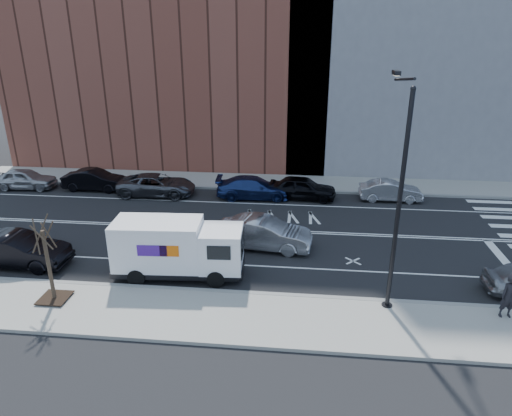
% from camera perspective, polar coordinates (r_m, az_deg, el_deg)
% --- Properties ---
extents(ground, '(120.00, 120.00, 0.00)m').
position_cam_1_polar(ground, '(26.61, -1.59, -2.71)').
color(ground, black).
rests_on(ground, ground).
extents(sidewalk_near, '(44.00, 3.60, 0.15)m').
position_cam_1_polar(sidewalk_near, '(18.97, -5.14, -13.31)').
color(sidewalk_near, gray).
rests_on(sidewalk_near, ground).
extents(sidewalk_far, '(44.00, 3.60, 0.15)m').
position_cam_1_polar(sidewalk_far, '(34.75, 0.30, 3.29)').
color(sidewalk_far, gray).
rests_on(sidewalk_far, ground).
extents(curb_near, '(44.00, 0.25, 0.17)m').
position_cam_1_polar(curb_near, '(20.44, -4.18, -10.45)').
color(curb_near, gray).
rests_on(curb_near, ground).
extents(curb_far, '(44.00, 0.25, 0.17)m').
position_cam_1_polar(curb_far, '(33.05, -0.01, 2.35)').
color(curb_far, gray).
rests_on(curb_far, ground).
extents(road_markings, '(40.00, 8.60, 0.01)m').
position_cam_1_polar(road_markings, '(26.61, -1.59, -2.70)').
color(road_markings, white).
rests_on(road_markings, ground).
extents(bldg_brick, '(26.00, 10.00, 22.00)m').
position_cam_1_polar(bldg_brick, '(41.25, -10.58, 21.22)').
color(bldg_brick, brown).
rests_on(bldg_brick, ground).
extents(bldg_concrete, '(20.00, 10.00, 26.00)m').
position_cam_1_polar(bldg_concrete, '(40.69, 20.06, 23.21)').
color(bldg_concrete, slate).
rests_on(bldg_concrete, ground).
extents(streetlight, '(0.44, 4.02, 9.34)m').
position_cam_1_polar(streetlight, '(18.49, 17.33, 2.20)').
color(streetlight, black).
rests_on(streetlight, ground).
extents(street_tree, '(1.20, 1.20, 3.75)m').
position_cam_1_polar(street_tree, '(20.96, -24.36, -7.33)').
color(street_tree, black).
rests_on(street_tree, ground).
extents(fedex_van, '(6.14, 2.42, 2.75)m').
position_cam_1_polar(fedex_van, '(21.48, -9.83, -4.93)').
color(fedex_van, black).
rests_on(fedex_van, ground).
extents(far_parked_a, '(4.47, 2.03, 1.49)m').
position_cam_1_polar(far_parked_a, '(37.29, -26.91, 3.27)').
color(far_parked_a, '#A0A1A4').
rests_on(far_parked_a, ground).
extents(far_parked_b, '(4.56, 1.64, 1.49)m').
position_cam_1_polar(far_parked_b, '(35.01, -19.49, 3.33)').
color(far_parked_b, black).
rests_on(far_parked_b, ground).
extents(far_parked_c, '(5.44, 2.66, 1.49)m').
position_cam_1_polar(far_parked_c, '(32.68, -12.31, 2.84)').
color(far_parked_c, '#494A50').
rests_on(far_parked_c, ground).
extents(far_parked_d, '(5.25, 2.42, 1.48)m').
position_cam_1_polar(far_parked_d, '(31.40, -0.30, 2.58)').
color(far_parked_d, navy).
rests_on(far_parked_d, ground).
extents(far_parked_e, '(4.72, 2.20, 1.56)m').
position_cam_1_polar(far_parked_e, '(31.38, 5.81, 2.53)').
color(far_parked_e, black).
rests_on(far_parked_e, ground).
extents(far_parked_f, '(4.18, 1.52, 1.37)m').
position_cam_1_polar(far_parked_f, '(32.25, 16.45, 2.08)').
color(far_parked_f, '#B1B2B6').
rests_on(far_parked_f, ground).
extents(driving_sedan, '(5.21, 2.30, 1.66)m').
position_cam_1_polar(driving_sedan, '(24.11, 0.96, -3.18)').
color(driving_sedan, '#A1A1A5').
rests_on(driving_sedan, ground).
extents(near_parked_rear_a, '(5.03, 1.84, 1.65)m').
position_cam_1_polar(near_parked_rear_a, '(25.20, -27.66, -4.69)').
color(near_parked_rear_a, black).
rests_on(near_parked_rear_a, ground).
extents(pedestrian, '(0.72, 0.51, 1.84)m').
position_cam_1_polar(pedestrian, '(20.81, 29.09, -9.62)').
color(pedestrian, black).
rests_on(pedestrian, sidewalk_near).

